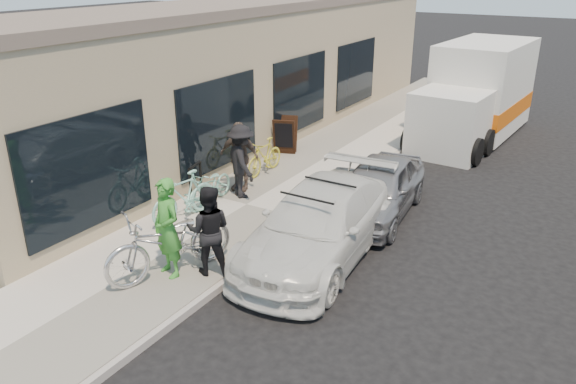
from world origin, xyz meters
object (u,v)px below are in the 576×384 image
at_px(bike_rack, 195,178).
at_px(bystander_a, 241,161).
at_px(moving_truck, 477,96).
at_px(cruiser_bike_a, 184,196).
at_px(cruiser_bike_b, 210,186).
at_px(tandem_bike, 170,242).
at_px(bystander_b, 239,156).
at_px(cruiser_bike_c, 265,156).
at_px(sedan_silver, 378,188).
at_px(sandwich_board, 285,135).
at_px(man_standing, 209,230).
at_px(sedan_white, 319,224).
at_px(woman_rider, 167,228).

xyz_separation_m(bike_rack, bystander_a, (0.81, 0.69, 0.35)).
distance_m(moving_truck, cruiser_bike_a, 10.70).
height_order(moving_truck, cruiser_bike_b, moving_truck).
bearing_deg(tandem_bike, bystander_b, 130.96).
height_order(moving_truck, tandem_bike, moving_truck).
distance_m(bike_rack, cruiser_bike_c, 2.32).
height_order(cruiser_bike_b, cruiser_bike_c, cruiser_bike_c).
distance_m(sedan_silver, cruiser_bike_b, 3.76).
bearing_deg(moving_truck, sandwich_board, -124.93).
height_order(tandem_bike, cruiser_bike_b, tandem_bike).
relative_size(bike_rack, bystander_b, 0.51).
xyz_separation_m(moving_truck, bystander_b, (-3.54, -8.08, -0.32)).
bearing_deg(bystander_b, sedan_silver, 0.55).
bearing_deg(bystander_a, sandwich_board, -41.75).
height_order(man_standing, cruiser_bike_a, man_standing).
bearing_deg(sedan_silver, cruiser_bike_a, -147.29).
distance_m(sedan_white, woman_rider, 2.84).
bearing_deg(woman_rider, sedan_silver, 83.40).
bearing_deg(tandem_bike, cruiser_bike_b, 138.16).
height_order(cruiser_bike_a, bystander_a, bystander_a).
bearing_deg(bystander_b, bystander_a, -58.35).
bearing_deg(sedan_white, woman_rider, -134.13).
xyz_separation_m(sandwich_board, cruiser_bike_a, (0.51, -4.96, -0.01)).
relative_size(woman_rider, cruiser_bike_a, 1.04).
relative_size(sedan_white, bystander_b, 2.87).
relative_size(woman_rider, bystander_b, 1.06).
relative_size(sedan_white, man_standing, 2.98).
xyz_separation_m(sandwich_board, cruiser_bike_b, (0.47, -4.03, -0.11)).
height_order(sandwich_board, man_standing, man_standing).
relative_size(sedan_silver, moving_truck, 0.61).
distance_m(sedan_silver, tandem_bike, 4.95).
bearing_deg(sedan_white, bystander_a, 148.96).
bearing_deg(bystander_a, cruiser_bike_c, -41.51).
relative_size(moving_truck, woman_rider, 3.44).
xyz_separation_m(moving_truck, cruiser_bike_c, (-3.65, -6.81, -0.71)).
distance_m(bike_rack, moving_truck, 9.98).
height_order(bike_rack, sedan_white, sedan_white).
height_order(bike_rack, moving_truck, moving_truck).
distance_m(sandwich_board, man_standing, 6.89).
bearing_deg(moving_truck, woman_rider, -96.94).
bearing_deg(woman_rider, sedan_white, 67.43).
bearing_deg(tandem_bike, sedan_silver, 88.69).
distance_m(sandwich_board, cruiser_bike_b, 4.06).
xyz_separation_m(sedan_white, sedan_silver, (0.20, 2.38, -0.05)).
bearing_deg(tandem_bike, bystander_a, 128.26).
distance_m(bike_rack, bystander_b, 1.19).
bearing_deg(cruiser_bike_b, bike_rack, 171.35).
bearing_deg(sandwich_board, bike_rack, -110.27).
distance_m(sedan_silver, moving_truck, 7.47).
bearing_deg(cruiser_bike_a, woman_rider, -46.59).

